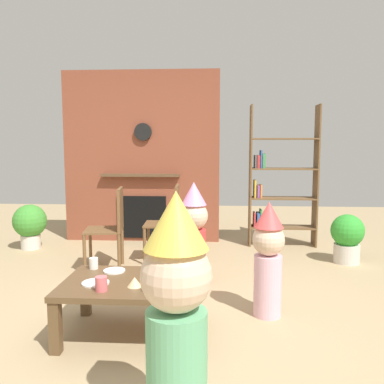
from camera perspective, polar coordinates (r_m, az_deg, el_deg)
ground_plane at (r=3.35m, az=-3.11°, el=-17.25°), size 12.00×12.00×0.00m
brick_fireplace_feature at (r=5.75m, az=-7.15°, el=4.90°), size 2.20×0.28×2.40m
bookshelf at (r=5.53m, az=12.14°, el=1.52°), size 0.90×0.28×1.90m
coffee_table at (r=2.98m, az=-8.96°, el=-13.52°), size 0.94×0.70×0.40m
paper_cup_near_left at (r=2.69m, az=-5.81°, el=-13.10°), size 0.07×0.07×0.11m
paper_cup_near_right at (r=2.89m, az=-5.75°, el=-11.88°), size 0.07×0.07×0.09m
paper_cup_center at (r=2.78m, az=-12.82°, el=-12.65°), size 0.08×0.08×0.10m
paper_cup_far_left at (r=3.27m, az=-13.87°, el=-9.86°), size 0.07×0.07×0.09m
paper_plate_front at (r=2.94m, az=-13.60°, el=-12.50°), size 0.19×0.19×0.01m
paper_plate_rear at (r=3.18m, az=-11.03°, el=-10.97°), size 0.17×0.17×0.01m
birthday_cake_slice at (r=2.83m, az=-8.20°, el=-12.58°), size 0.10×0.10×0.07m
table_fork at (r=3.07m, az=-1.53°, el=-11.53°), size 0.14×0.08×0.01m
child_with_cone_hat at (r=1.86m, az=-2.24°, el=-16.85°), size 0.32×0.32×1.16m
child_in_pink at (r=3.25m, az=10.82°, el=-8.99°), size 0.26×0.26×0.92m
child_by_the_chairs at (r=3.94m, az=0.25°, el=-5.48°), size 0.28×0.28×1.01m
dining_chair_left at (r=4.47m, az=-11.34°, el=-4.43°), size 0.45×0.45×0.90m
dining_chair_middle at (r=4.71m, az=-3.25°, el=-3.76°), size 0.42×0.42×0.90m
potted_plant_tall at (r=5.00m, az=21.28°, el=-5.94°), size 0.38×0.38×0.57m
potted_plant_short at (r=5.70m, az=-22.13°, el=-4.19°), size 0.43×0.43×0.59m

